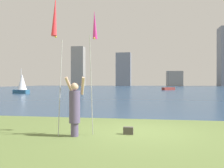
{
  "coord_description": "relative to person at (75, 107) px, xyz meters",
  "views": [
    {
      "loc": [
        0.34,
        -8.04,
        1.64
      ],
      "look_at": [
        -2.01,
        6.51,
        1.56
      ],
      "focal_mm": 38.02,
      "sensor_mm": 36.0,
      "label": 1
    }
  ],
  "objects": [
    {
      "name": "ground",
      "position": [
        1.94,
        52.03,
        -0.96
      ],
      "size": [
        120.0,
        138.0,
        0.12
      ],
      "color": "#5B7038"
    },
    {
      "name": "person",
      "position": [
        0.0,
        0.0,
        0.0
      ],
      "size": [
        0.67,
        0.49,
        1.82
      ],
      "rotation": [
        0.0,
        0.0,
        0.13
      ],
      "color": "#594C72",
      "rests_on": "ground"
    },
    {
      "name": "kite_flag_right",
      "position": [
        0.5,
        0.51,
        2.48
      ],
      "size": [
        0.16,
        0.81,
        3.97
      ],
      "color": "#B2B2B7",
      "rests_on": "ground"
    },
    {
      "name": "kite_flag_left",
      "position": [
        -0.5,
        -0.31,
        2.62
      ],
      "size": [
        0.16,
        0.75,
        4.25
      ],
      "color": "#B2B2B7",
      "rests_on": "ground"
    },
    {
      "name": "skyline_tower_1",
      "position": [
        -10.85,
        110.37,
        7.31
      ],
      "size": [
        7.28,
        4.93,
        16.41
      ],
      "color": "gray",
      "rests_on": "ground"
    },
    {
      "name": "sailboat_0",
      "position": [
        -17.03,
        26.44,
        0.54
      ],
      "size": [
        2.9,
        1.77,
        3.79
      ],
      "color": "#2D6084",
      "rests_on": "ground"
    },
    {
      "name": "bag",
      "position": [
        1.59,
        0.53,
        -0.78
      ],
      "size": [
        0.31,
        0.17,
        0.23
      ],
      "color": "#4C4742",
      "rests_on": "ground"
    },
    {
      "name": "sailboat_7",
      "position": [
        6.27,
        46.95,
        -0.57
      ],
      "size": [
        3.04,
        2.79,
        4.06
      ],
      "color": "maroon",
      "rests_on": "ground"
    },
    {
      "name": "skyline_tower_2",
      "position": [
        13.7,
        109.4,
        2.66
      ],
      "size": [
        7.41,
        6.41,
        7.1
      ],
      "color": "gray",
      "rests_on": "ground"
    },
    {
      "name": "skyline_tower_3",
      "position": [
        35.66,
        109.58,
        12.75
      ],
      "size": [
        3.76,
        7.64,
        27.28
      ],
      "color": "gray",
      "rests_on": "ground"
    },
    {
      "name": "skyline_tower_0",
      "position": [
        -34.74,
        111.97,
        9.26
      ],
      "size": [
        6.49,
        4.66,
        20.3
      ],
      "color": "gray",
      "rests_on": "ground"
    }
  ]
}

